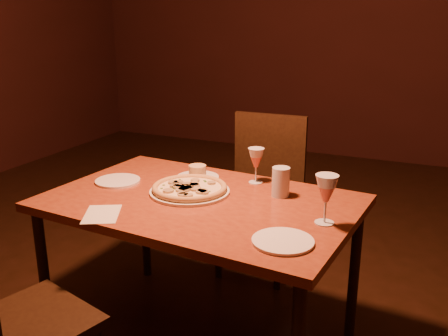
% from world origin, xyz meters
% --- Properties ---
extents(back_wall, '(6.00, 0.04, 3.00)m').
position_xyz_m(back_wall, '(0.00, 3.50, 1.50)').
color(back_wall, black).
rests_on(back_wall, floor).
extents(dining_table, '(1.35, 0.93, 0.69)m').
position_xyz_m(dining_table, '(-0.11, 0.09, 0.63)').
color(dining_table, '#94421F').
rests_on(dining_table, floor).
extents(chair_near, '(0.49, 0.49, 0.82)m').
position_xyz_m(chair_near, '(-0.43, -0.67, 0.46)').
color(chair_near, black).
rests_on(chair_near, floor).
extents(chair_far, '(0.45, 0.45, 0.89)m').
position_xyz_m(chair_far, '(-0.12, 0.89, 0.50)').
color(chair_far, black).
rests_on(chair_far, floor).
extents(pizza_plate, '(0.35, 0.35, 0.04)m').
position_xyz_m(pizza_plate, '(-0.18, 0.14, 0.71)').
color(pizza_plate, white).
rests_on(pizza_plate, dining_table).
extents(ramekin_saucer, '(0.20, 0.20, 0.06)m').
position_xyz_m(ramekin_saucer, '(-0.25, 0.34, 0.71)').
color(ramekin_saucer, white).
rests_on(ramekin_saucer, dining_table).
extents(wine_glass_far, '(0.08, 0.08, 0.17)m').
position_xyz_m(wine_glass_far, '(0.03, 0.39, 0.77)').
color(wine_glass_far, '#CC6255').
rests_on(wine_glass_far, dining_table).
extents(wine_glass_right, '(0.09, 0.09, 0.19)m').
position_xyz_m(wine_glass_right, '(0.43, 0.06, 0.79)').
color(wine_glass_right, '#CC6255').
rests_on(wine_glass_right, dining_table).
extents(water_tumbler, '(0.08, 0.08, 0.13)m').
position_xyz_m(water_tumbler, '(0.19, 0.27, 0.76)').
color(water_tumbler, silver).
rests_on(water_tumbler, dining_table).
extents(side_plate_left, '(0.21, 0.21, 0.01)m').
position_xyz_m(side_plate_left, '(-0.56, 0.14, 0.70)').
color(side_plate_left, white).
rests_on(side_plate_left, dining_table).
extents(side_plate_near, '(0.22, 0.22, 0.01)m').
position_xyz_m(side_plate_near, '(0.34, -0.17, 0.70)').
color(side_plate_near, white).
rests_on(side_plate_near, dining_table).
extents(menu_card, '(0.21, 0.23, 0.00)m').
position_xyz_m(menu_card, '(-0.38, -0.22, 0.69)').
color(menu_card, beige).
rests_on(menu_card, dining_table).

